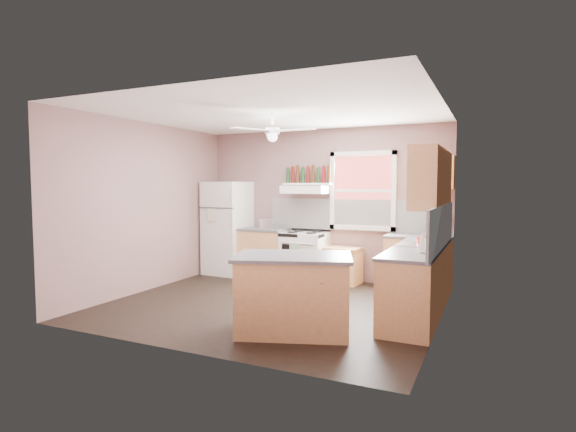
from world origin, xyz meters
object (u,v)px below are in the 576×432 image
at_px(stove, 305,256).
at_px(refrigerator, 228,228).
at_px(cart, 342,265).
at_px(island, 293,295).
at_px(toaster, 268,224).

bearing_deg(stove, refrigerator, -178.12).
distance_m(cart, island, 2.72).
xyz_separation_m(cart, island, (0.29, -2.71, 0.12)).
distance_m(stove, island, 2.82).
bearing_deg(refrigerator, toaster, 4.21).
distance_m(refrigerator, stove, 1.65).
height_order(cart, island, island).
bearing_deg(cart, refrigerator, -170.73).
bearing_deg(toaster, island, -46.06).
xyz_separation_m(refrigerator, toaster, (0.87, 0.01, 0.11)).
relative_size(refrigerator, stove, 2.05).
bearing_deg(toaster, refrigerator, -167.72).
bearing_deg(island, cart, 76.90).
bearing_deg(island, refrigerator, 115.07).
bearing_deg(stove, island, -69.39).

